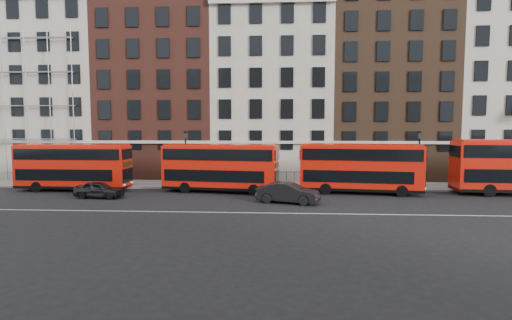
# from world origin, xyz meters

# --- Properties ---
(ground) EXTENTS (120.00, 120.00, 0.00)m
(ground) POSITION_xyz_m (0.00, 0.00, 0.00)
(ground) COLOR black
(ground) RESTS_ON ground
(pavement) EXTENTS (80.00, 5.00, 0.15)m
(pavement) POSITION_xyz_m (0.00, 10.50, 0.07)
(pavement) COLOR slate
(pavement) RESTS_ON ground
(kerb) EXTENTS (80.00, 0.30, 0.16)m
(kerb) POSITION_xyz_m (0.00, 8.00, 0.08)
(kerb) COLOR gray
(kerb) RESTS_ON ground
(road_centre_line) EXTENTS (70.00, 0.12, 0.01)m
(road_centre_line) POSITION_xyz_m (0.00, -2.00, 0.01)
(road_centre_line) COLOR white
(road_centre_line) RESTS_ON ground
(building_terrace) EXTENTS (64.00, 11.95, 22.00)m
(building_terrace) POSITION_xyz_m (-0.31, 17.88, 10.24)
(building_terrace) COLOR #BCB2A2
(building_terrace) RESTS_ON ground
(bus_a) EXTENTS (10.14, 2.67, 4.23)m
(bus_a) POSITION_xyz_m (-17.78, 6.37, 2.27)
(bus_a) COLOR red
(bus_a) RESTS_ON ground
(bus_b) EXTENTS (10.36, 3.78, 4.26)m
(bus_b) POSITION_xyz_m (-4.40, 6.37, 2.28)
(bus_b) COLOR red
(bus_b) RESTS_ON ground
(bus_c) EXTENTS (10.49, 3.80, 4.31)m
(bus_c) POSITION_xyz_m (7.82, 6.37, 2.31)
(bus_c) COLOR red
(bus_c) RESTS_ON ground
(car_rear) EXTENTS (4.11, 1.94, 1.36)m
(car_rear) POSITION_xyz_m (-13.82, 2.94, 0.68)
(car_rear) COLOR black
(car_rear) RESTS_ON ground
(car_front) EXTENTS (5.08, 2.98, 1.58)m
(car_front) POSITION_xyz_m (1.54, 1.69, 0.79)
(car_front) COLOR black
(car_front) RESTS_ON ground
(lamp_post_left) EXTENTS (0.44, 0.44, 5.33)m
(lamp_post_left) POSITION_xyz_m (-7.92, 8.40, 3.08)
(lamp_post_left) COLOR black
(lamp_post_left) RESTS_ON pavement
(lamp_post_right) EXTENTS (0.44, 0.44, 5.33)m
(lamp_post_right) POSITION_xyz_m (13.70, 8.98, 3.08)
(lamp_post_right) COLOR black
(lamp_post_right) RESTS_ON pavement
(iron_railings) EXTENTS (6.60, 0.06, 1.00)m
(iron_railings) POSITION_xyz_m (0.00, 12.70, 0.65)
(iron_railings) COLOR black
(iron_railings) RESTS_ON pavement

